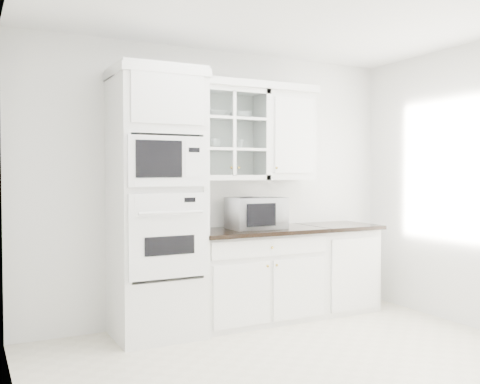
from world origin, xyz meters
TOP-DOWN VIEW (x-y plane):
  - ground at (0.00, 0.00)m, footprint 4.00×3.50m
  - room_shell at (0.00, 0.43)m, footprint 4.00×3.50m
  - oven_column at (-0.75, 1.42)m, footprint 0.76×0.68m
  - base_cabinet_run at (0.28, 1.45)m, footprint 1.32×0.67m
  - extra_base_cabinet at (1.28, 1.45)m, footprint 0.72×0.67m
  - upper_cabinet_glass at (0.03, 1.58)m, footprint 0.80×0.33m
  - upper_cabinet_solid at (0.71, 1.58)m, footprint 0.55×0.33m
  - crown_molding at (-0.07, 1.56)m, footprint 2.14×0.38m
  - countertop_microwave at (0.28, 1.44)m, footprint 0.56×0.47m
  - bowl_a at (-0.13, 1.57)m, footprint 0.31×0.31m
  - bowl_b at (0.19, 1.60)m, footprint 0.23×0.23m
  - cup_a at (-0.10, 1.58)m, footprint 0.14×0.14m
  - cup_b at (0.16, 1.59)m, footprint 0.10×0.10m

SIDE VIEW (x-z plane):
  - ground at x=0.00m, z-range 0.00..0.01m
  - base_cabinet_run at x=0.28m, z-range 0.00..0.92m
  - extra_base_cabinet at x=1.28m, z-range 0.00..0.92m
  - countertop_microwave at x=0.28m, z-range 0.92..1.23m
  - oven_column at x=-0.75m, z-range 0.00..2.40m
  - cup_b at x=0.16m, z-range 1.71..1.80m
  - cup_a at x=-0.10m, z-range 1.71..1.80m
  - room_shell at x=0.00m, z-range 0.43..3.13m
  - upper_cabinet_glass at x=0.03m, z-range 1.40..2.30m
  - upper_cabinet_solid at x=0.71m, z-range 1.40..2.30m
  - bowl_a at x=-0.13m, z-range 2.01..2.07m
  - bowl_b at x=0.19m, z-range 2.01..2.08m
  - crown_molding at x=-0.07m, z-range 2.30..2.37m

